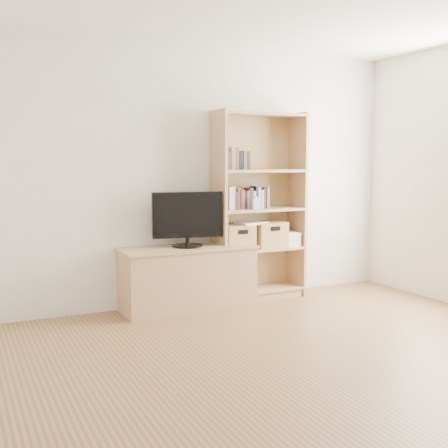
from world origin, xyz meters
TOP-DOWN VIEW (x-y plane):
  - floor at (0.00, 0.00)m, footprint 4.50×5.00m
  - back_wall at (0.00, 2.50)m, footprint 4.50×0.02m
  - tv_stand at (-0.23, 2.26)m, footprint 1.29×0.49m
  - bookshelf at (0.61, 2.33)m, footprint 0.98×0.36m
  - television at (-0.23, 2.26)m, footprint 0.69×0.17m
  - books_row_mid at (0.61, 2.35)m, footprint 0.85×0.19m
  - books_row_upper at (0.39, 2.34)m, footprint 0.35×0.13m
  - baby_monitor at (0.51, 2.22)m, footprint 0.06×0.05m
  - basket_left at (0.35, 2.32)m, footprint 0.31×0.26m
  - basket_right at (0.73, 2.32)m, footprint 0.33×0.28m
  - laptop at (0.51, 2.31)m, footprint 0.33×0.25m
  - magazine_stack at (0.95, 2.33)m, footprint 0.20×0.28m

SIDE VIEW (x-z plane):
  - floor at x=0.00m, z-range -0.01..0.01m
  - tv_stand at x=-0.23m, z-range 0.00..0.59m
  - magazine_stack at x=0.95m, z-range 0.54..0.67m
  - basket_left at x=0.35m, z-range 0.54..0.80m
  - basket_right at x=0.73m, z-range 0.54..0.81m
  - laptop at x=0.51m, z-range 0.80..0.82m
  - television at x=-0.23m, z-range 0.62..1.16m
  - bookshelf at x=0.61m, z-range 0.00..1.96m
  - baby_monitor at x=0.51m, z-range 0.96..1.07m
  - books_row_mid at x=0.61m, z-range 0.96..1.19m
  - back_wall at x=0.00m, z-range 0.00..2.60m
  - books_row_upper at x=0.39m, z-range 1.36..1.54m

